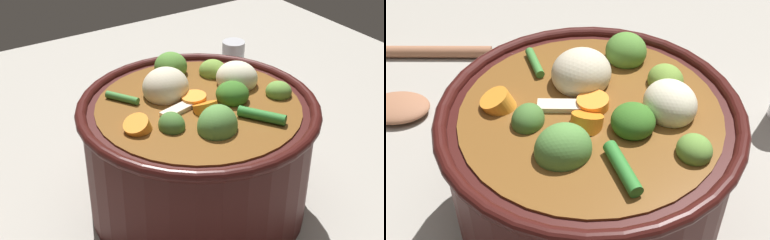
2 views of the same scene
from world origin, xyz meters
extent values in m
plane|color=#9E998E|center=(0.00, 0.00, 0.00)|extent=(1.10, 1.10, 0.00)
cylinder|color=#38110F|center=(0.00, 0.00, 0.06)|extent=(0.24, 0.24, 0.13)
torus|color=#38110F|center=(0.00, 0.00, 0.13)|extent=(0.25, 0.25, 0.01)
cylinder|color=brown|center=(0.00, 0.00, 0.07)|extent=(0.21, 0.21, 0.12)
ellipsoid|color=#366E23|center=(0.01, 0.04, 0.14)|extent=(0.05, 0.05, 0.03)
ellipsoid|color=olive|center=(-0.05, 0.05, 0.13)|extent=(0.04, 0.04, 0.03)
ellipsoid|color=#528835|center=(-0.08, 0.01, 0.14)|extent=(0.05, 0.05, 0.03)
ellipsoid|color=#457131|center=(0.02, -0.05, 0.13)|extent=(0.03, 0.03, 0.03)
ellipsoid|color=#558D40|center=(0.05, -0.01, 0.13)|extent=(0.06, 0.06, 0.04)
ellipsoid|color=olive|center=(0.03, 0.08, 0.13)|extent=(0.04, 0.04, 0.02)
cylinder|color=orange|center=(-0.01, 0.00, 0.13)|extent=(0.03, 0.04, 0.01)
cylinder|color=orange|center=(0.01, -0.07, 0.13)|extent=(0.03, 0.04, 0.02)
cylinder|color=orange|center=(0.01, 0.00, 0.13)|extent=(0.03, 0.03, 0.02)
ellipsoid|color=beige|center=(-0.04, -0.02, 0.14)|extent=(0.07, 0.07, 0.04)
ellipsoid|color=beige|center=(-0.02, 0.06, 0.14)|extent=(0.06, 0.06, 0.04)
cylinder|color=#3E7F36|center=(-0.05, -0.06, 0.13)|extent=(0.04, 0.03, 0.01)
cylinder|color=#2F7B2F|center=(0.06, 0.04, 0.13)|extent=(0.05, 0.04, 0.01)
cube|color=beige|center=(0.00, -0.02, 0.13)|extent=(0.02, 0.04, 0.01)
ellipsoid|color=#9E6648|center=(-0.09, -0.25, 0.01)|extent=(0.07, 0.09, 0.02)
cylinder|color=#9E6648|center=(-0.20, -0.27, 0.01)|extent=(0.06, 0.19, 0.02)
camera|label=1|loc=(0.41, -0.27, 0.41)|focal=51.47mm
camera|label=2|loc=(0.32, 0.07, 0.41)|focal=50.02mm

